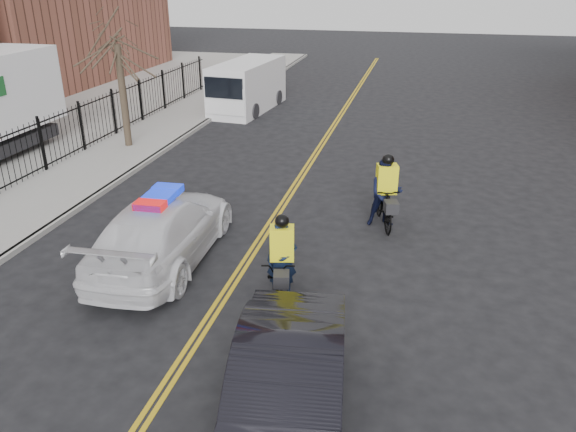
{
  "coord_description": "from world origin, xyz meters",
  "views": [
    {
      "loc": [
        3.93,
        -10.09,
        6.77
      ],
      "look_at": [
        1.04,
        1.97,
        1.3
      ],
      "focal_mm": 35.0,
      "sensor_mm": 36.0,
      "label": 1
    }
  ],
  "objects_px": {
    "dark_sedan": "(287,393)",
    "cyclist_near": "(282,268)",
    "police_cruiser": "(163,230)",
    "cargo_van": "(246,87)",
    "cyclist_far": "(385,198)"
  },
  "relations": [
    {
      "from": "police_cruiser",
      "to": "cargo_van",
      "type": "distance_m",
      "value": 16.49
    },
    {
      "from": "dark_sedan",
      "to": "cyclist_near",
      "type": "xyz_separation_m",
      "value": [
        -1.06,
        3.98,
        -0.12
      ]
    },
    {
      "from": "cargo_van",
      "to": "cyclist_far",
      "type": "distance_m",
      "value": 15.19
    },
    {
      "from": "police_cruiser",
      "to": "cyclist_far",
      "type": "height_order",
      "value": "cyclist_far"
    },
    {
      "from": "dark_sedan",
      "to": "cyclist_near",
      "type": "height_order",
      "value": "cyclist_near"
    },
    {
      "from": "cargo_van",
      "to": "cyclist_near",
      "type": "relative_size",
      "value": 2.83
    },
    {
      "from": "police_cruiser",
      "to": "cyclist_near",
      "type": "relative_size",
      "value": 2.68
    },
    {
      "from": "dark_sedan",
      "to": "cargo_van",
      "type": "distance_m",
      "value": 22.39
    },
    {
      "from": "cyclist_near",
      "to": "cargo_van",
      "type": "bearing_deg",
      "value": 97.05
    },
    {
      "from": "police_cruiser",
      "to": "dark_sedan",
      "type": "bearing_deg",
      "value": 128.92
    },
    {
      "from": "cargo_van",
      "to": "cyclist_near",
      "type": "bearing_deg",
      "value": -64.96
    },
    {
      "from": "cargo_van",
      "to": "cyclist_far",
      "type": "bearing_deg",
      "value": -52.47
    },
    {
      "from": "dark_sedan",
      "to": "police_cruiser",
      "type": "bearing_deg",
      "value": 123.7
    },
    {
      "from": "police_cruiser",
      "to": "cyclist_far",
      "type": "distance_m",
      "value": 6.23
    },
    {
      "from": "dark_sedan",
      "to": "cyclist_far",
      "type": "bearing_deg",
      "value": 76.38
    }
  ]
}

